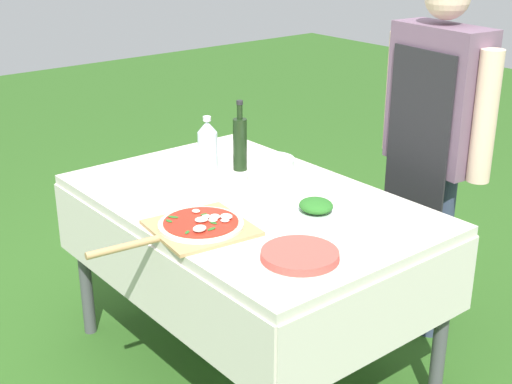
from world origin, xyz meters
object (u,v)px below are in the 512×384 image
object	(u,v)px
herb_container	(316,207)
mixing_tub	(271,172)
plate_stack	(300,255)
person_cook	(434,133)
prep_table	(248,220)
pizza_on_peel	(198,226)
oil_bottle	(240,143)
water_bottle	(208,147)

from	to	relation	value
herb_container	mixing_tub	distance (m)	0.31
herb_container	plate_stack	bearing A→B (deg)	-51.35
person_cook	herb_container	size ratio (longest dim) A/B	7.78
prep_table	mixing_tub	size ratio (longest dim) A/B	7.77
person_cook	plate_stack	world-z (taller)	person_cook
herb_container	plate_stack	distance (m)	0.36
pizza_on_peel	plate_stack	distance (m)	0.39
mixing_tub	oil_bottle	bearing A→B (deg)	175.32
oil_bottle	mixing_tub	bearing A→B (deg)	-4.68
person_cook	pizza_on_peel	xyz separation A→B (m)	(-0.12, -1.07, -0.15)
mixing_tub	plate_stack	distance (m)	0.63
pizza_on_peel	water_bottle	size ratio (longest dim) A/B	2.37
prep_table	oil_bottle	xyz separation A→B (m)	(-0.27, 0.17, 0.20)
pizza_on_peel	oil_bottle	world-z (taller)	oil_bottle
person_cook	oil_bottle	xyz separation A→B (m)	(-0.50, -0.60, -0.05)
person_cook	herb_container	xyz separation A→B (m)	(0.02, -0.67, -0.14)
person_cook	mixing_tub	world-z (taller)	person_cook
water_bottle	herb_container	distance (m)	0.57
person_cook	plate_stack	distance (m)	0.99
water_bottle	mixing_tub	world-z (taller)	water_bottle
water_bottle	oil_bottle	bearing A→B (deg)	74.33
water_bottle	plate_stack	bearing A→B (deg)	-15.61
pizza_on_peel	mixing_tub	xyz separation A→B (m)	(-0.17, 0.46, 0.04)
prep_table	pizza_on_peel	bearing A→B (deg)	-69.27
pizza_on_peel	plate_stack	size ratio (longest dim) A/B	2.34
oil_bottle	person_cook	bearing A→B (deg)	49.88
pizza_on_peel	herb_container	xyz separation A→B (m)	(0.14, 0.41, 0.01)
herb_container	pizza_on_peel	bearing A→B (deg)	-109.18
herb_container	water_bottle	bearing A→B (deg)	-173.71
oil_bottle	herb_container	bearing A→B (deg)	-7.79
prep_table	water_bottle	world-z (taller)	water_bottle
pizza_on_peel	water_bottle	world-z (taller)	water_bottle
mixing_tub	water_bottle	bearing A→B (deg)	-155.56
prep_table	oil_bottle	bearing A→B (deg)	147.32
prep_table	mixing_tub	bearing A→B (deg)	108.18
pizza_on_peel	plate_stack	xyz separation A→B (m)	(0.37, 0.12, -0.00)
person_cook	water_bottle	distance (m)	0.91
prep_table	pizza_on_peel	xyz separation A→B (m)	(0.12, -0.31, 0.10)
herb_container	person_cook	bearing A→B (deg)	91.94
prep_table	pizza_on_peel	world-z (taller)	pizza_on_peel
prep_table	plate_stack	distance (m)	0.53
mixing_tub	plate_stack	bearing A→B (deg)	-32.25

